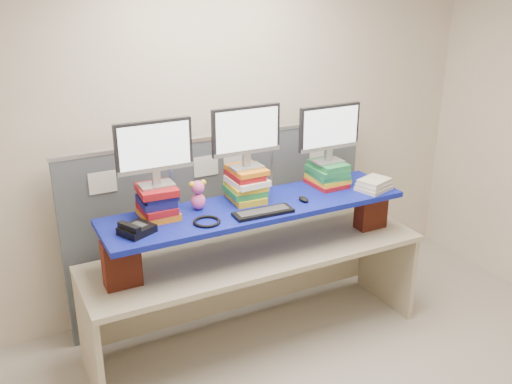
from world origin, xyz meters
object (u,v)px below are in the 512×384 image
desk (256,269)px  monitor_center (246,133)px  desk_phone (136,229)px  blue_board (256,208)px  monitor_left (154,150)px  monitor_right (329,130)px  keyboard (263,212)px

desk → monitor_center: (-0.02, 0.12, 1.03)m
desk_phone → desk: bearing=-21.0°
blue_board → monitor_left: size_ratio=4.31×
desk → monitor_center: bearing=97.8°
monitor_right → desk_phone: bearing=-172.9°
monitor_right → desk_phone: (-1.59, -0.18, -0.41)m
blue_board → monitor_right: monitor_right is taller
monitor_left → keyboard: (0.66, -0.29, -0.47)m
monitor_left → keyboard: bearing=-23.4°
monitor_left → monitor_right: monitor_left is taller
monitor_center → keyboard: bearing=-92.5°
desk → monitor_right: size_ratio=4.97×
monitor_right → blue_board: bearing=-170.2°
monitor_left → monitor_center: size_ratio=1.00×
monitor_center → desk_phone: (-0.89, -0.19, -0.47)m
monitor_left → monitor_right: size_ratio=1.00×
desk → blue_board: blue_board is taller
desk → blue_board: bearing=0.4°
monitor_left → keyboard: size_ratio=1.20×
monitor_center → desk_phone: 1.02m
blue_board → desk_phone: bearing=-175.1°
blue_board → monitor_center: bearing=97.8°
desk → desk_phone: (-0.90, -0.07, 0.55)m
desk → blue_board: (0.00, 0.00, 0.50)m
monitor_left → monitor_right: bearing=-0.0°
blue_board → desk: bearing=-179.6°
monitor_center → blue_board: bearing=-82.2°
monitor_center → monitor_left: bearing=180.0°
keyboard → desk_phone: size_ratio=1.70×
desk → desk_phone: bearing=-175.1°
keyboard → blue_board: bearing=82.0°
keyboard → monitor_right: bearing=23.5°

